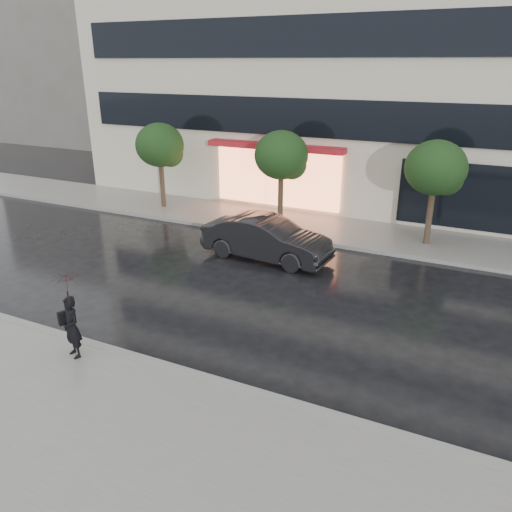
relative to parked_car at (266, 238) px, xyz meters
The scene contains 12 objects.
ground 6.59m from the parked_car, 72.77° to the right, with size 120.00×120.00×0.00m, color black.
sidewalk_near 9.72m from the parked_car, 78.47° to the right, with size 60.00×4.50×0.12m, color slate.
sidewalk_far 4.50m from the parked_car, 64.16° to the left, with size 60.00×3.50×0.12m, color slate.
curb_near 7.53m from the parked_car, 75.04° to the right, with size 60.00×0.25×0.14m, color gray.
curb_far 3.05m from the parked_car, 49.28° to the left, with size 60.00×0.25×0.14m, color gray.
office_building 14.46m from the parked_car, 80.62° to the left, with size 30.00×12.76×18.00m.
bg_building_left 33.12m from the parked_car, 142.84° to the left, with size 14.00×10.00×12.00m, color #59544F.
tree_far_west 8.25m from the parked_car, 151.63° to the left, with size 2.20×2.20×3.99m.
tree_mid_west 4.47m from the parked_car, 104.84° to the left, with size 2.20×2.20×3.99m.
tree_mid_east 6.63m from the parked_car, 37.11° to the left, with size 2.20×2.20×3.99m.
parked_car is the anchor object (origin of this frame).
pedestrian_with_umbrella 7.97m from the parked_car, 99.61° to the right, with size 1.05×1.06×2.10m.
Camera 1 is at (4.86, -8.80, 6.56)m, focal length 35.00 mm.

